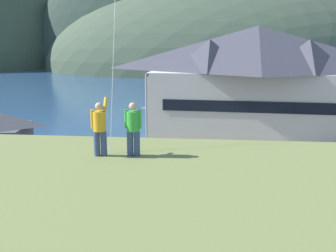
{
  "coord_description": "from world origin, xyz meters",
  "views": [
    {
      "loc": [
        1.35,
        -20.12,
        10.15
      ],
      "look_at": [
        -1.44,
        9.0,
        3.54
      ],
      "focal_mm": 41.71,
      "sensor_mm": 36.0,
      "label": 1
    }
  ],
  "objects_px": {
    "wharf_dock": "(207,108)",
    "parked_car_mid_row_far": "(231,168)",
    "moored_boat_wharfside": "(180,107)",
    "parked_car_back_row_left": "(244,201)",
    "parked_car_front_row_red": "(334,171)",
    "parking_light_pole": "(147,112)",
    "parked_car_front_row_end": "(147,172)",
    "harbor_lodge": "(256,77)",
    "person_kite_flyer": "(100,127)",
    "parked_car_mid_row_near": "(155,206)",
    "parked_car_back_row_right": "(62,166)",
    "person_companion": "(133,127)",
    "storage_shed_waterside": "(180,114)",
    "parked_car_lone_by_shed": "(46,203)"
  },
  "relations": [
    {
      "from": "harbor_lodge",
      "to": "parked_car_mid_row_near",
      "type": "relative_size",
      "value": 5.56
    },
    {
      "from": "storage_shed_waterside",
      "to": "parked_car_mid_row_near",
      "type": "distance_m",
      "value": 21.01
    },
    {
      "from": "parked_car_front_row_red",
      "to": "parked_car_back_row_right",
      "type": "height_order",
      "value": "same"
    },
    {
      "from": "parking_light_pole",
      "to": "parked_car_front_row_red",
      "type": "bearing_deg",
      "value": -15.12
    },
    {
      "from": "harbor_lodge",
      "to": "parked_car_front_row_red",
      "type": "xyz_separation_m",
      "value": [
        3.75,
        -15.06,
        -5.03
      ]
    },
    {
      "from": "moored_boat_wharfside",
      "to": "parked_car_back_row_left",
      "type": "xyz_separation_m",
      "value": [
        5.79,
        -32.43,
        0.34
      ]
    },
    {
      "from": "harbor_lodge",
      "to": "wharf_dock",
      "type": "relative_size",
      "value": 1.69
    },
    {
      "from": "parked_car_mid_row_far",
      "to": "parked_car_front_row_end",
      "type": "height_order",
      "value": "same"
    },
    {
      "from": "parked_car_front_row_red",
      "to": "parking_light_pole",
      "type": "xyz_separation_m",
      "value": [
        -13.78,
        3.72,
        3.2
      ]
    },
    {
      "from": "moored_boat_wharfside",
      "to": "parked_car_back_row_left",
      "type": "height_order",
      "value": "moored_boat_wharfside"
    },
    {
      "from": "harbor_lodge",
      "to": "parked_car_mid_row_far",
      "type": "relative_size",
      "value": 5.42
    },
    {
      "from": "parked_car_mid_row_far",
      "to": "wharf_dock",
      "type": "bearing_deg",
      "value": 93.41
    },
    {
      "from": "harbor_lodge",
      "to": "person_companion",
      "type": "height_order",
      "value": "harbor_lodge"
    },
    {
      "from": "wharf_dock",
      "to": "parked_car_lone_by_shed",
      "type": "distance_m",
      "value": 36.56
    },
    {
      "from": "parked_car_back_row_right",
      "to": "parked_car_lone_by_shed",
      "type": "bearing_deg",
      "value": -77.68
    },
    {
      "from": "moored_boat_wharfside",
      "to": "person_companion",
      "type": "xyz_separation_m",
      "value": [
        1.18,
        -41.58,
        6.65
      ]
    },
    {
      "from": "person_kite_flyer",
      "to": "wharf_dock",
      "type": "bearing_deg",
      "value": 85.27
    },
    {
      "from": "parked_car_front_row_red",
      "to": "parked_car_lone_by_shed",
      "type": "relative_size",
      "value": 1.0
    },
    {
      "from": "parked_car_front_row_end",
      "to": "storage_shed_waterside",
      "type": "bearing_deg",
      "value": 85.2
    },
    {
      "from": "moored_boat_wharfside",
      "to": "parked_car_front_row_red",
      "type": "distance_m",
      "value": 29.38
    },
    {
      "from": "wharf_dock",
      "to": "person_companion",
      "type": "height_order",
      "value": "person_companion"
    },
    {
      "from": "harbor_lodge",
      "to": "person_kite_flyer",
      "type": "relative_size",
      "value": 12.69
    },
    {
      "from": "harbor_lodge",
      "to": "parked_car_lone_by_shed",
      "type": "distance_m",
      "value": 26.84
    },
    {
      "from": "parked_car_mid_row_near",
      "to": "parked_car_back_row_right",
      "type": "xyz_separation_m",
      "value": [
        -7.62,
        6.23,
        0.0
      ]
    },
    {
      "from": "moored_boat_wharfside",
      "to": "wharf_dock",
      "type": "bearing_deg",
      "value": 24.25
    },
    {
      "from": "storage_shed_waterside",
      "to": "parked_car_lone_by_shed",
      "type": "xyz_separation_m",
      "value": [
        -6.2,
        -21.06,
        -1.12
      ]
    },
    {
      "from": "parked_car_front_row_red",
      "to": "person_kite_flyer",
      "type": "distance_m",
      "value": 20.56
    },
    {
      "from": "parked_car_mid_row_far",
      "to": "parked_car_front_row_red",
      "type": "bearing_deg",
      "value": 0.45
    },
    {
      "from": "person_kite_flyer",
      "to": "person_companion",
      "type": "bearing_deg",
      "value": 5.31
    },
    {
      "from": "parked_car_mid_row_near",
      "to": "moored_boat_wharfside",
      "type": "bearing_deg",
      "value": 91.43
    },
    {
      "from": "wharf_dock",
      "to": "parking_light_pole",
      "type": "bearing_deg",
      "value": -101.41
    },
    {
      "from": "parked_car_front_row_red",
      "to": "parking_light_pole",
      "type": "relative_size",
      "value": 0.6
    },
    {
      "from": "parked_car_back_row_right",
      "to": "person_kite_flyer",
      "type": "xyz_separation_m",
      "value": [
        6.9,
        -14.27,
        6.32
      ]
    },
    {
      "from": "storage_shed_waterside",
      "to": "parked_car_back_row_left",
      "type": "distance_m",
      "value": 20.42
    },
    {
      "from": "harbor_lodge",
      "to": "parking_light_pole",
      "type": "bearing_deg",
      "value": -131.51
    },
    {
      "from": "parked_car_front_row_end",
      "to": "person_kite_flyer",
      "type": "distance_m",
      "value": 15.09
    },
    {
      "from": "wharf_dock",
      "to": "moored_boat_wharfside",
      "type": "bearing_deg",
      "value": -155.75
    },
    {
      "from": "parked_car_front_row_red",
      "to": "parking_light_pole",
      "type": "bearing_deg",
      "value": 164.88
    },
    {
      "from": "storage_shed_waterside",
      "to": "harbor_lodge",
      "type": "bearing_deg",
      "value": 8.24
    },
    {
      "from": "wharf_dock",
      "to": "parked_car_mid_row_far",
      "type": "height_order",
      "value": "parked_car_mid_row_far"
    },
    {
      "from": "parked_car_back_row_right",
      "to": "parking_light_pole",
      "type": "height_order",
      "value": "parking_light_pole"
    },
    {
      "from": "moored_boat_wharfside",
      "to": "parked_car_back_row_left",
      "type": "bearing_deg",
      "value": -79.88
    },
    {
      "from": "wharf_dock",
      "to": "parked_car_front_row_end",
      "type": "xyz_separation_m",
      "value": [
        -4.19,
        -29.66,
        0.71
      ]
    },
    {
      "from": "parked_car_front_row_red",
      "to": "parking_light_pole",
      "type": "height_order",
      "value": "parking_light_pole"
    },
    {
      "from": "parked_car_front_row_red",
      "to": "person_companion",
      "type": "bearing_deg",
      "value": -127.1
    },
    {
      "from": "parked_car_back_row_left",
      "to": "person_companion",
      "type": "height_order",
      "value": "person_companion"
    },
    {
      "from": "wharf_dock",
      "to": "person_kite_flyer",
      "type": "height_order",
      "value": "person_kite_flyer"
    },
    {
      "from": "parked_car_back_row_left",
      "to": "parked_car_front_row_end",
      "type": "bearing_deg",
      "value": 144.7
    },
    {
      "from": "parked_car_back_row_left",
      "to": "parked_car_mid_row_far",
      "type": "xyz_separation_m",
      "value": [
        -0.4,
        5.81,
        0.0
      ]
    },
    {
      "from": "person_companion",
      "to": "parked_car_lone_by_shed",
      "type": "bearing_deg",
      "value": 129.96
    }
  ]
}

